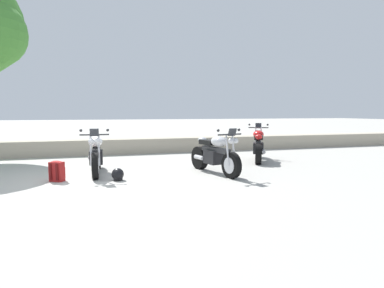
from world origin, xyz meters
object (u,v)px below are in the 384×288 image
(motorcycle_red_far_right, at_px, (258,146))
(rider_backpack, at_px, (57,171))
(motorcycle_silver_centre, at_px, (215,154))
(rider_helmet, at_px, (118,174))
(motorcycle_white_near_left, at_px, (96,155))

(motorcycle_red_far_right, distance_m, rider_backpack, 6.04)
(motorcycle_silver_centre, xyz_separation_m, rider_helmet, (-2.42, -0.16, -0.35))
(motorcycle_silver_centre, bearing_deg, motorcycle_red_far_right, 38.20)
(motorcycle_white_near_left, relative_size, rider_helmet, 7.37)
(motorcycle_silver_centre, distance_m, rider_backpack, 3.74)
(motorcycle_white_near_left, distance_m, motorcycle_silver_centre, 3.00)
(motorcycle_white_near_left, distance_m, rider_backpack, 1.12)
(rider_helmet, bearing_deg, rider_backpack, 167.41)
(rider_backpack, distance_m, rider_helmet, 1.35)
(rider_backpack, bearing_deg, rider_helmet, -12.59)
(rider_helmet, bearing_deg, motorcycle_silver_centre, 3.70)
(motorcycle_white_near_left, bearing_deg, motorcycle_red_far_right, 9.31)
(rider_backpack, bearing_deg, motorcycle_silver_centre, -2.11)
(motorcycle_white_near_left, xyz_separation_m, rider_helmet, (0.47, -0.99, -0.35))
(motorcycle_white_near_left, distance_m, rider_helmet, 1.15)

